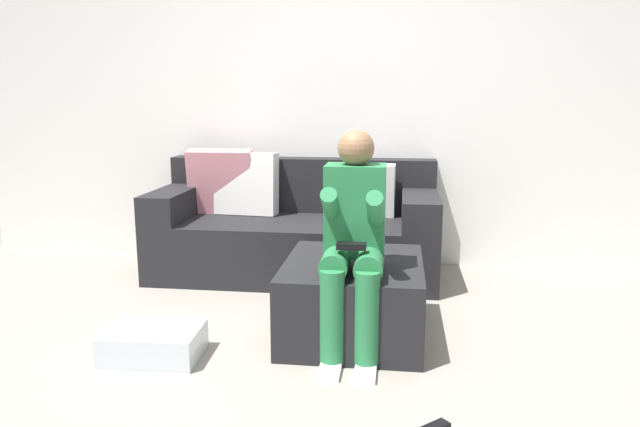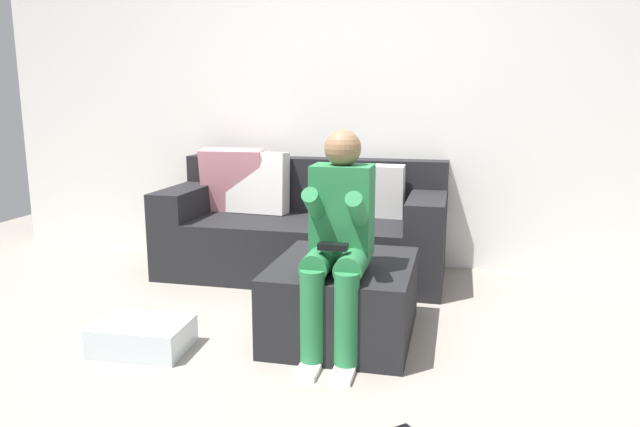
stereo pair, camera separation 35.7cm
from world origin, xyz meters
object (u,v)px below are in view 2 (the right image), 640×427
storage_bin (142,336)px  ottoman (343,299)px  couch_sectional (302,228)px  person_seated (338,236)px

storage_bin → ottoman: bearing=24.0°
storage_bin → couch_sectional: bearing=74.1°
couch_sectional → storage_bin: size_ratio=4.30×
couch_sectional → ottoman: bearing=-64.6°
couch_sectional → storage_bin: (-0.43, -1.52, -0.25)m
ottoman → person_seated: bearing=-86.3°
storage_bin → person_seated: bearing=12.9°
ottoman → person_seated: person_seated is taller
person_seated → storage_bin: bearing=-167.1°
couch_sectional → ottoman: couch_sectional is taller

